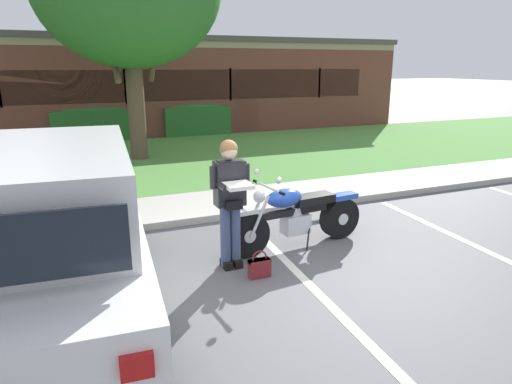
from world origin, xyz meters
name	(u,v)px	position (x,y,z in m)	size (l,w,h in m)	color
ground_plane	(312,282)	(0.00, 0.00, 0.00)	(140.00, 140.00, 0.00)	#565659
curb_strip	(237,214)	(0.00, 2.71, 0.06)	(60.00, 0.20, 0.12)	#B7B2A8
concrete_walk	(221,202)	(0.00, 3.56, 0.04)	(60.00, 1.50, 0.08)	#B7B2A8
grass_lawn	(170,159)	(0.00, 8.19, 0.03)	(60.00, 7.75, 0.06)	#518E3D
stall_stripe_0	(56,323)	(-2.94, 0.20, 0.00)	(0.12, 4.40, 0.01)	silver
stall_stripe_1	(301,276)	(-0.06, 0.20, 0.00)	(0.12, 4.40, 0.01)	silver
stall_stripe_2	(469,243)	(2.82, 0.20, 0.00)	(0.12, 4.40, 0.01)	silver
motorcycle	(302,215)	(0.43, 1.11, 0.48)	(2.24, 0.82, 1.18)	black
rider_person	(230,194)	(-0.78, 0.80, 1.01)	(0.54, 0.59, 1.70)	black
handbag	(259,266)	(-0.56, 0.38, 0.14)	(0.28, 0.13, 0.36)	maroon
parked_suv_adjacent	(43,234)	(-2.96, 0.31, 0.96)	(2.27, 4.96, 1.86)	white
hedge_left	(94,123)	(-1.72, 12.33, 0.65)	(2.80, 0.90, 1.24)	#286028
hedge_center_left	(196,119)	(1.93, 12.33, 0.65)	(2.50, 0.90, 1.24)	#286028
brick_building	(109,83)	(-0.60, 17.90, 1.83)	(22.93, 11.73, 3.65)	brown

